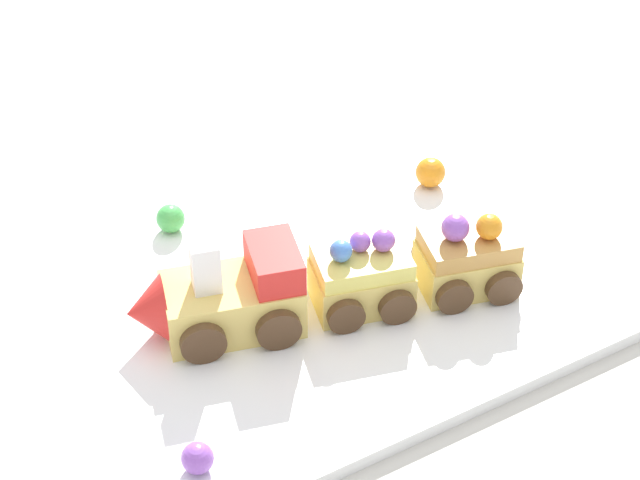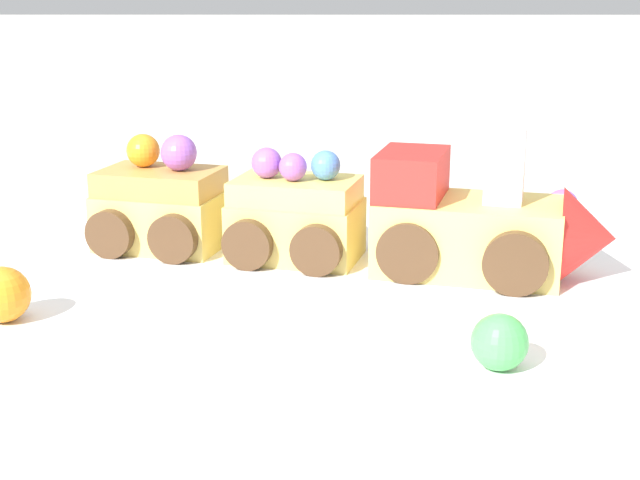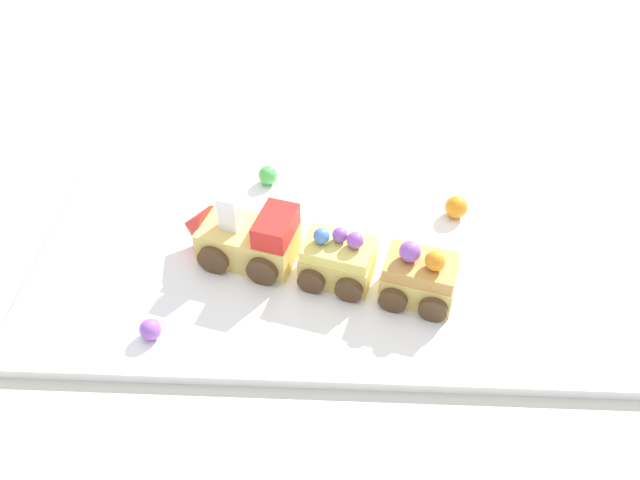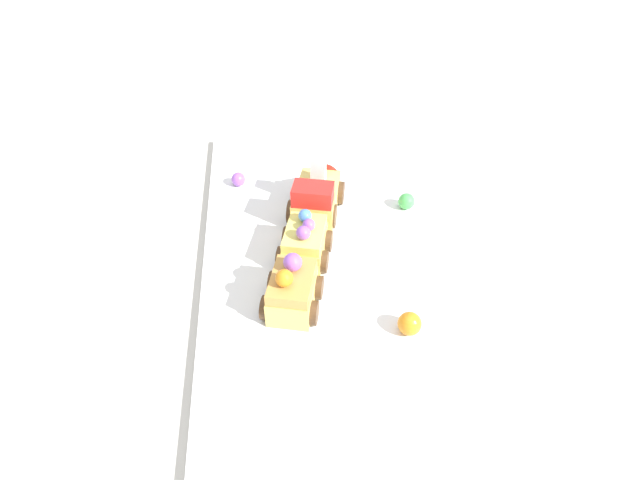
# 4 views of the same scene
# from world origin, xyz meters

# --- Properties ---
(ground_plane) EXTENTS (10.00, 10.00, 0.00)m
(ground_plane) POSITION_xyz_m (0.00, 0.00, 0.00)
(ground_plane) COLOR beige
(display_board) EXTENTS (0.63, 0.36, 0.01)m
(display_board) POSITION_xyz_m (0.00, 0.00, 0.01)
(display_board) COLOR white
(display_board) RESTS_ON ground_plane
(cake_train_locomotive) EXTENTS (0.14, 0.09, 0.08)m
(cake_train_locomotive) POSITION_xyz_m (0.09, 0.02, 0.04)
(cake_train_locomotive) COLOR #EACC66
(cake_train_locomotive) RESTS_ON display_board
(cake_car_lemon) EXTENTS (0.08, 0.08, 0.07)m
(cake_car_lemon) POSITION_xyz_m (-0.02, 0.05, 0.04)
(cake_car_lemon) COLOR #EACC66
(cake_car_lemon) RESTS_ON display_board
(cake_car_caramel) EXTENTS (0.08, 0.08, 0.07)m
(cake_car_caramel) POSITION_xyz_m (-0.10, 0.07, 0.04)
(cake_car_caramel) COLOR #EACC66
(cake_car_caramel) RESTS_ON display_board
(gumball_purple) EXTENTS (0.02, 0.02, 0.02)m
(gumball_purple) POSITION_xyz_m (0.16, 0.13, 0.02)
(gumball_purple) COLOR #9956C6
(gumball_purple) RESTS_ON display_board
(gumball_green) EXTENTS (0.02, 0.02, 0.02)m
(gumball_green) POSITION_xyz_m (0.07, -0.11, 0.02)
(gumball_green) COLOR #4CBC56
(gumball_green) RESTS_ON display_board
(gumball_orange) EXTENTS (0.03, 0.03, 0.03)m
(gumball_orange) POSITION_xyz_m (-0.16, -0.06, 0.03)
(gumball_orange) COLOR orange
(gumball_orange) RESTS_ON display_board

